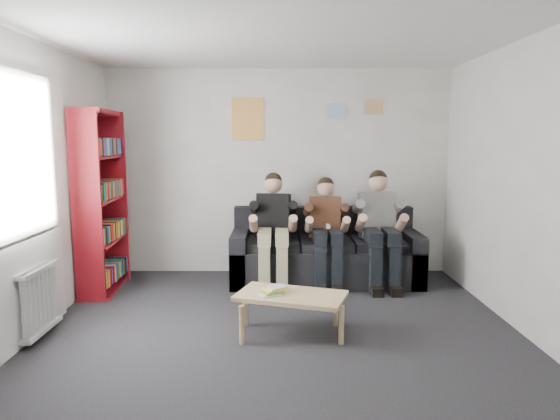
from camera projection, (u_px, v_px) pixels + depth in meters
name	position (u px, v px, depth m)	size (l,w,h in m)	color
room_shell	(278.00, 191.00, 4.16)	(5.00, 5.00, 5.00)	black
sofa	(325.00, 255.00, 6.34)	(2.34, 0.96, 0.90)	black
bookshelf	(102.00, 202.00, 5.82)	(0.32, 0.95, 2.12)	maroon
coffee_table	(291.00, 299.00, 4.55)	(0.97, 0.53, 0.39)	tan
game_cases	(273.00, 291.00, 4.53)	(0.24, 0.22, 0.06)	silver
person_left	(273.00, 230.00, 6.08)	(0.41, 0.88, 1.38)	black
person_middle	(327.00, 231.00, 6.09)	(0.38, 0.82, 1.32)	#54301C
person_right	(380.00, 229.00, 6.08)	(0.43, 0.92, 1.41)	white
radiator	(40.00, 300.00, 4.49)	(0.10, 0.64, 0.60)	silver
window	(27.00, 225.00, 4.40)	(0.05, 1.30, 2.36)	white
poster_large	(248.00, 119.00, 6.53)	(0.42, 0.01, 0.55)	#E7E251
poster_blue	(336.00, 111.00, 6.51)	(0.25, 0.01, 0.20)	#3C73CD
poster_pink	(374.00, 107.00, 6.51)	(0.22, 0.01, 0.18)	#B33871
poster_sign	(202.00, 103.00, 6.50)	(0.20, 0.01, 0.14)	silver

